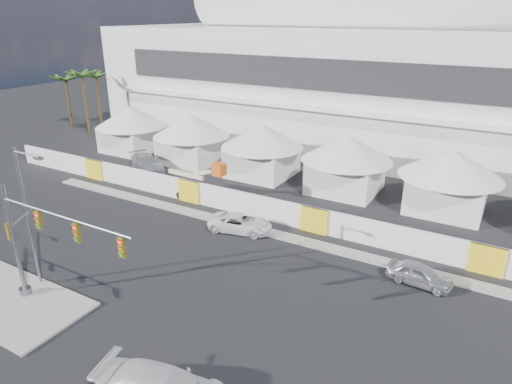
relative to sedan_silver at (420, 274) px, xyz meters
The scene contains 12 objects.
ground 18.27m from the sedan_silver, 142.76° to the right, with size 160.00×160.00×0.00m, color black.
median_island 24.89m from the sedan_silver, 145.62° to the right, with size 10.00×5.00×0.15m, color gray.
stadium 32.22m from the sedan_silver, 100.84° to the left, with size 80.00×24.80×21.98m.
tent_row 19.26m from the sedan_silver, 137.31° to the left, with size 53.40×8.40×5.40m.
hoarding_fence 9.21m from the sedan_silver, 158.00° to the left, with size 70.00×0.25×2.00m, color white.
palm_cluster 51.80m from the sedan_silver, 158.97° to the left, with size 10.60×10.60×8.55m.
sedan_silver is the anchor object (origin of this frame).
pickup_curb 13.57m from the sedan_silver, behind, with size 4.90×2.26×1.36m, color white.
lot_car_c 31.03m from the sedan_silver, 164.89° to the left, with size 5.47×2.22×1.59m, color silver.
traffic_mast 22.53m from the sedan_silver, 143.88° to the right, with size 9.78×0.68×7.05m.
streetlight_median 23.86m from the sedan_silver, 149.63° to the right, with size 2.40×0.24×8.69m.
boom_lift 22.64m from the sedan_silver, 168.67° to the left, with size 7.47×1.84×3.79m.
Camera 1 is at (17.93, -15.19, 15.89)m, focal length 32.00 mm.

